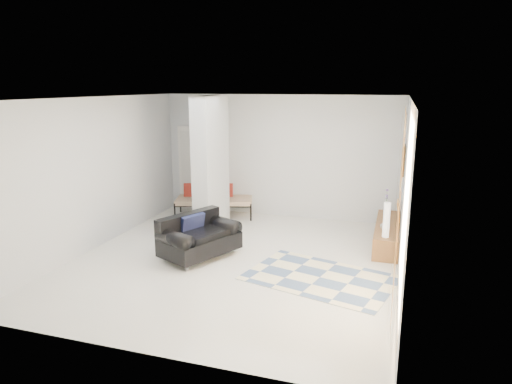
% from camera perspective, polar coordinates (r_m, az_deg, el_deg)
% --- Properties ---
extents(floor, '(6.00, 6.00, 0.00)m').
position_cam_1_polar(floor, '(8.12, -2.66, -8.53)').
color(floor, silver).
rests_on(floor, ground).
extents(ceiling, '(6.00, 6.00, 0.00)m').
position_cam_1_polar(ceiling, '(7.54, -2.89, 11.64)').
color(ceiling, white).
rests_on(ceiling, wall_back).
extents(wall_back, '(6.00, 0.00, 6.00)m').
position_cam_1_polar(wall_back, '(10.53, 2.88, 4.45)').
color(wall_back, silver).
rests_on(wall_back, ground).
extents(wall_front, '(6.00, 0.00, 6.00)m').
position_cam_1_polar(wall_front, '(5.10, -14.54, -5.61)').
color(wall_front, silver).
rests_on(wall_front, ground).
extents(wall_left, '(0.00, 6.00, 6.00)m').
position_cam_1_polar(wall_left, '(9.02, -19.41, 2.21)').
color(wall_left, silver).
rests_on(wall_left, ground).
extents(wall_right, '(0.00, 6.00, 6.00)m').
position_cam_1_polar(wall_right, '(7.25, 18.08, -0.25)').
color(wall_right, silver).
rests_on(wall_right, ground).
extents(partition_column, '(0.35, 1.20, 2.80)m').
position_cam_1_polar(partition_column, '(9.57, -5.66, 3.51)').
color(partition_column, '#B6BBBE').
rests_on(partition_column, floor).
extents(hallway_door, '(0.85, 0.06, 2.04)m').
position_cam_1_polar(hallway_door, '(11.26, -7.60, 2.96)').
color(hallway_door, white).
rests_on(hallway_door, floor).
extents(curtain, '(0.00, 2.55, 2.55)m').
position_cam_1_polar(curtain, '(6.12, 17.39, -2.14)').
color(curtain, gold).
rests_on(curtain, wall_right).
extents(wall_art, '(0.04, 0.45, 0.55)m').
position_cam_1_polar(wall_art, '(8.87, 17.97, 3.79)').
color(wall_art, '#3D2810').
rests_on(wall_art, wall_right).
extents(media_console, '(0.45, 2.06, 0.80)m').
position_cam_1_polar(media_console, '(9.21, 16.09, -5.02)').
color(media_console, brown).
rests_on(media_console, floor).
extents(loveseat, '(1.30, 1.58, 0.76)m').
position_cam_1_polar(loveseat, '(8.24, -7.29, -5.60)').
color(loveseat, silver).
rests_on(loveseat, floor).
extents(daybed, '(1.89, 1.21, 0.77)m').
position_cam_1_polar(daybed, '(10.68, -5.36, -0.85)').
color(daybed, black).
rests_on(daybed, floor).
extents(area_rug, '(2.57, 2.02, 0.01)m').
position_cam_1_polar(area_rug, '(7.49, 8.00, -10.55)').
color(area_rug, beige).
rests_on(area_rug, floor).
extents(cylinder_lamp, '(0.11, 0.11, 0.62)m').
position_cam_1_polar(cylinder_lamp, '(8.29, 16.00, -3.38)').
color(cylinder_lamp, white).
rests_on(cylinder_lamp, media_console).
extents(bronze_figurine, '(0.12, 0.12, 0.22)m').
position_cam_1_polar(bronze_figurine, '(9.84, 16.05, -1.99)').
color(bronze_figurine, black).
rests_on(bronze_figurine, media_console).
extents(vase, '(0.19, 0.19, 0.18)m').
position_cam_1_polar(vase, '(8.76, 15.80, -3.99)').
color(vase, silver).
rests_on(vase, media_console).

